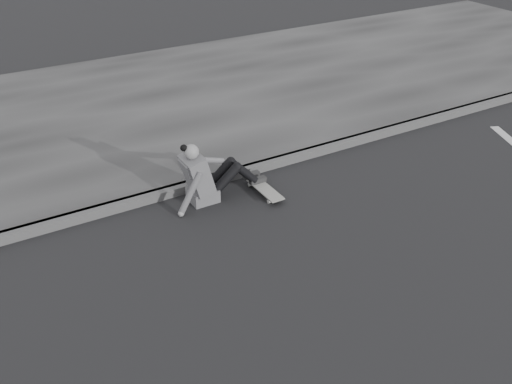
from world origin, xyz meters
TOP-DOWN VIEW (x-y plane):
  - ground at (0.00, 0.00)m, footprint 80.00×80.00m
  - curb at (0.00, 2.58)m, footprint 24.00×0.16m
  - sidewalk at (0.00, 5.60)m, footprint 24.00×6.00m
  - skateboard at (0.70, 1.99)m, footprint 0.20×0.78m
  - seated_woman at (-0.03, 2.24)m, footprint 1.38×0.46m

SIDE VIEW (x-z plane):
  - ground at x=0.00m, z-range 0.00..0.00m
  - curb at x=0.00m, z-range 0.00..0.12m
  - sidewalk at x=0.00m, z-range 0.00..0.12m
  - skateboard at x=0.70m, z-range 0.03..0.12m
  - seated_woman at x=-0.03m, z-range -0.08..0.80m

